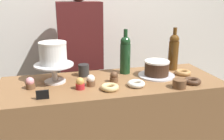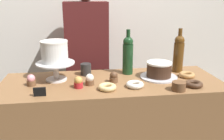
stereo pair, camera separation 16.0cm
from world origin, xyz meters
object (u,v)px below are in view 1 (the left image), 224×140
(donut_sugar, at_px, (136,84))
(barista_figure, at_px, (81,68))
(cupcake_vanilla, at_px, (91,81))
(chocolate_round_cake, at_px, (157,68))
(cake_stand_pedestal, at_px, (54,70))
(white_layer_cake, at_px, (53,53))
(cupcake_caramel, at_px, (80,84))
(donut_glazed, at_px, (110,87))
(donut_maple, at_px, (183,72))
(price_sign_chalkboard, at_px, (43,95))
(donut_chocolate, at_px, (192,81))
(cupcake_chocolate, at_px, (114,77))
(wine_bottle_green, at_px, (125,54))
(coffee_cup_ceramic, at_px, (84,70))
(cookie_stack, at_px, (179,84))
(cupcake_strawberry, at_px, (30,83))
(wine_bottle_amber, at_px, (173,51))

(donut_sugar, distance_m, barista_figure, 0.72)
(cupcake_vanilla, bearing_deg, chocolate_round_cake, 9.27)
(cake_stand_pedestal, relative_size, cupcake_vanilla, 3.44)
(white_layer_cake, relative_size, cupcake_caramel, 2.37)
(white_layer_cake, relative_size, donut_sugar, 1.57)
(cake_stand_pedestal, relative_size, donut_glazed, 2.28)
(donut_glazed, bearing_deg, cake_stand_pedestal, 146.09)
(chocolate_round_cake, xyz_separation_m, donut_maple, (0.20, -0.01, -0.05))
(donut_maple, distance_m, barista_figure, 0.86)
(price_sign_chalkboard, bearing_deg, donut_chocolate, 1.51)
(cupcake_chocolate, bearing_deg, wine_bottle_green, 53.13)
(donut_sugar, distance_m, coffee_cup_ceramic, 0.41)
(cupcake_caramel, height_order, coffee_cup_ceramic, coffee_cup_ceramic)
(cupcake_caramel, bearing_deg, donut_chocolate, -6.01)
(chocolate_round_cake, height_order, donut_sugar, chocolate_round_cake)
(chocolate_round_cake, distance_m, cupcake_vanilla, 0.49)
(coffee_cup_ceramic, bearing_deg, barista_figure, 86.57)
(donut_chocolate, distance_m, cookie_stack, 0.13)
(wine_bottle_green, bearing_deg, donut_chocolate, -40.76)
(cake_stand_pedestal, distance_m, cupcake_strawberry, 0.18)
(chocolate_round_cake, xyz_separation_m, donut_chocolate, (0.17, -0.19, -0.05))
(cupcake_vanilla, distance_m, donut_maple, 0.69)
(white_layer_cake, bearing_deg, cupcake_strawberry, -150.95)
(cake_stand_pedestal, bearing_deg, price_sign_chalkboard, -105.43)
(chocolate_round_cake, distance_m, cupcake_strawberry, 0.86)
(cupcake_vanilla, distance_m, donut_glazed, 0.14)
(cupcake_vanilla, bearing_deg, cupcake_chocolate, 10.55)
(wine_bottle_amber, bearing_deg, cookie_stack, -110.92)
(cupcake_vanilla, relative_size, price_sign_chalkboard, 1.06)
(cupcake_vanilla, bearing_deg, donut_sugar, -14.98)
(cupcake_caramel, xyz_separation_m, cupcake_strawberry, (-0.30, 0.08, 0.00))
(cookie_stack, distance_m, coffee_cup_ceramic, 0.66)
(cupcake_chocolate, relative_size, donut_glazed, 0.66)
(cupcake_caramel, bearing_deg, wine_bottle_amber, 17.75)
(cupcake_caramel, bearing_deg, price_sign_chalkboard, -155.33)
(white_layer_cake, xyz_separation_m, coffee_cup_ceramic, (0.20, 0.08, -0.16))
(white_layer_cake, bearing_deg, cake_stand_pedestal, -14.04)
(cupcake_chocolate, relative_size, price_sign_chalkboard, 1.06)
(cupcake_chocolate, relative_size, donut_sugar, 0.66)
(wine_bottle_amber, relative_size, cupcake_strawberry, 4.38)
(cake_stand_pedestal, height_order, wine_bottle_green, wine_bottle_green)
(donut_chocolate, height_order, coffee_cup_ceramic, coffee_cup_ceramic)
(white_layer_cake, relative_size, chocolate_round_cake, 1.01)
(price_sign_chalkboard, bearing_deg, chocolate_round_cake, 15.75)
(white_layer_cake, distance_m, cookie_stack, 0.82)
(cake_stand_pedestal, xyz_separation_m, cupcake_caramel, (0.15, -0.16, -0.05))
(donut_chocolate, bearing_deg, wine_bottle_green, 139.24)
(cupcake_caramel, xyz_separation_m, cupcake_chocolate, (0.23, 0.07, 0.00))
(price_sign_chalkboard, bearing_deg, cupcake_chocolate, 20.57)
(wine_bottle_amber, xyz_separation_m, price_sign_chalkboard, (-0.96, -0.34, -0.12))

